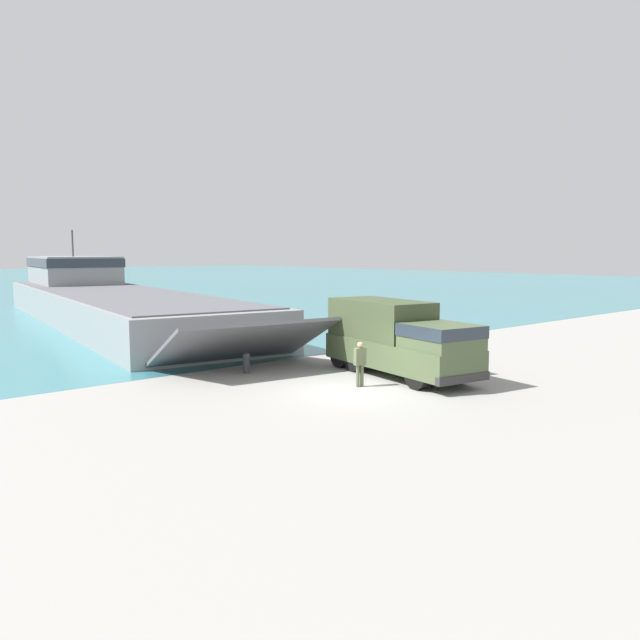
{
  "coord_description": "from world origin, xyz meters",
  "views": [
    {
      "loc": [
        -16.01,
        -16.69,
        5.24
      ],
      "look_at": [
        2.92,
        5.2,
        2.06
      ],
      "focal_mm": 35.0,
      "sensor_mm": 36.0,
      "label": 1
    }
  ],
  "objects_px": {
    "mooring_bollard": "(246,362)",
    "military_truck": "(398,338)",
    "landing_craft": "(104,297)",
    "soldier_on_ramp": "(360,361)"
  },
  "relations": [
    {
      "from": "landing_craft",
      "to": "soldier_on_ramp",
      "type": "height_order",
      "value": "landing_craft"
    },
    {
      "from": "soldier_on_ramp",
      "to": "mooring_bollard",
      "type": "relative_size",
      "value": 1.96
    },
    {
      "from": "military_truck",
      "to": "soldier_on_ramp",
      "type": "bearing_deg",
      "value": -70.47
    },
    {
      "from": "landing_craft",
      "to": "mooring_bollard",
      "type": "relative_size",
      "value": 49.24
    },
    {
      "from": "military_truck",
      "to": "mooring_bollard",
      "type": "height_order",
      "value": "military_truck"
    },
    {
      "from": "mooring_bollard",
      "to": "military_truck",
      "type": "bearing_deg",
      "value": -45.66
    },
    {
      "from": "military_truck",
      "to": "mooring_bollard",
      "type": "distance_m",
      "value": 6.6
    },
    {
      "from": "military_truck",
      "to": "soldier_on_ramp",
      "type": "distance_m",
      "value": 2.85
    },
    {
      "from": "soldier_on_ramp",
      "to": "mooring_bollard",
      "type": "distance_m",
      "value": 5.48
    },
    {
      "from": "landing_craft",
      "to": "mooring_bollard",
      "type": "height_order",
      "value": "landing_craft"
    }
  ]
}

